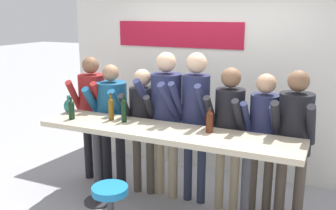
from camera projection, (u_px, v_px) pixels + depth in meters
back_wall at (211, 72)px, 5.29m from camera, size 4.48×0.12×2.88m
tasting_table at (165, 142)px, 4.02m from camera, size 2.88×0.60×1.05m
bar_stool at (111, 207)px, 3.64m from camera, size 0.37×0.37×0.64m
person_far_left at (92, 105)px, 5.00m from camera, size 0.49×0.59×1.71m
person_left at (112, 113)px, 4.85m from camera, size 0.47×0.54×1.63m
person_center_left at (143, 118)px, 4.61m from camera, size 0.43×0.54×1.61m
person_center at (166, 109)px, 4.49m from camera, size 0.52×0.63×1.82m
person_center_right at (195, 111)px, 4.34m from camera, size 0.40×0.54×1.83m
person_right at (229, 124)px, 4.17m from camera, size 0.41×0.53×1.69m
person_far_right at (263, 129)px, 4.10m from camera, size 0.40×0.51×1.63m
person_rightmost at (294, 132)px, 3.90m from camera, size 0.43×0.54×1.70m
wine_bottle_0 at (124, 110)px, 4.23m from camera, size 0.06×0.06×0.32m
wine_bottle_1 at (210, 121)px, 3.87m from camera, size 0.08×0.08×0.26m
wine_bottle_2 at (71, 109)px, 4.35m from camera, size 0.07×0.07×0.26m
wine_bottle_3 at (111, 108)px, 4.31m from camera, size 0.06×0.06×0.32m
decorative_vase at (69, 106)px, 4.63m from camera, size 0.13×0.13×0.22m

